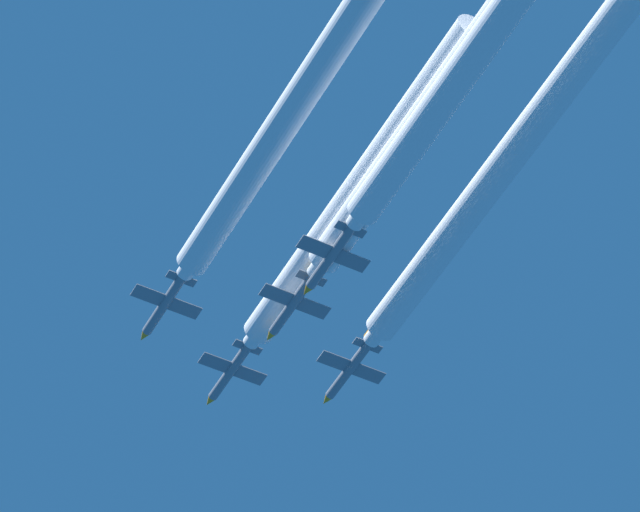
{
  "coord_description": "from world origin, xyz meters",
  "views": [
    {
      "loc": [
        -80.54,
        -169.93,
        1.54
      ],
      "look_at": [
        0.15,
        -16.21,
        194.06
      ],
      "focal_mm": 123.25,
      "sensor_mm": 36.0,
      "label": 1
    }
  ],
  "objects_px": {
    "jet_slot": "(292,305)",
    "jet_high_trail": "(330,258)",
    "jet_lead": "(230,372)",
    "jet_right_wingman": "(348,371)",
    "jet_left_wingman": "(163,306)"
  },
  "relations": [
    {
      "from": "jet_high_trail",
      "to": "jet_slot",
      "type": "bearing_deg",
      "value": 87.48
    },
    {
      "from": "jet_right_wingman",
      "to": "jet_lead",
      "type": "bearing_deg",
      "value": 143.39
    },
    {
      "from": "jet_slot",
      "to": "jet_lead",
      "type": "bearing_deg",
      "value": 89.89
    },
    {
      "from": "jet_lead",
      "to": "jet_right_wingman",
      "type": "distance_m",
      "value": 15.22
    },
    {
      "from": "jet_lead",
      "to": "jet_high_trail",
      "type": "xyz_separation_m",
      "value": [
        -0.5,
        -27.93,
        -6.12
      ]
    },
    {
      "from": "jet_right_wingman",
      "to": "jet_high_trail",
      "type": "xyz_separation_m",
      "value": [
        -12.61,
        -18.93,
        -4.06
      ]
    },
    {
      "from": "jet_right_wingman",
      "to": "jet_left_wingman",
      "type": "bearing_deg",
      "value": 177.52
    },
    {
      "from": "jet_slot",
      "to": "jet_high_trail",
      "type": "bearing_deg",
      "value": -92.52
    },
    {
      "from": "jet_lead",
      "to": "jet_left_wingman",
      "type": "xyz_separation_m",
      "value": [
        -12.78,
        -7.92,
        -1.46
      ]
    },
    {
      "from": "jet_right_wingman",
      "to": "jet_high_trail",
      "type": "relative_size",
      "value": 1.0
    },
    {
      "from": "jet_lead",
      "to": "jet_left_wingman",
      "type": "height_order",
      "value": "jet_lead"
    },
    {
      "from": "jet_left_wingman",
      "to": "jet_slot",
      "type": "height_order",
      "value": "jet_left_wingman"
    },
    {
      "from": "jet_right_wingman",
      "to": "jet_slot",
      "type": "bearing_deg",
      "value": -145.74
    },
    {
      "from": "jet_right_wingman",
      "to": "jet_slot",
      "type": "distance_m",
      "value": 14.8
    },
    {
      "from": "jet_high_trail",
      "to": "jet_left_wingman",
      "type": "bearing_deg",
      "value": 121.53
    }
  ]
}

